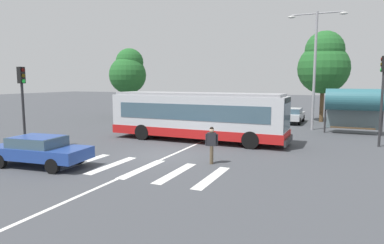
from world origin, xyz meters
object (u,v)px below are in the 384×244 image
Objects in this scene: background_tree_left at (128,71)px; traffic_light_far_corner at (383,87)px; parked_car_red at (235,112)px; parked_car_silver at (292,115)px; parked_car_black at (212,111)px; background_tree_right at (324,63)px; bus_stop_shelter at (354,101)px; city_transit_bus at (197,116)px; parked_car_champagne at (188,110)px; traffic_light_near_corner at (22,94)px; parked_car_charcoal at (262,113)px; foreground_sedan at (39,149)px; pedestrian_crossing_street at (212,143)px; twin_arm_street_lamp at (315,58)px.

traffic_light_far_corner is at bearing -18.28° from background_tree_left.
parked_car_red is 1.03× the size of parked_car_silver.
parked_car_black is 0.55× the size of background_tree_right.
parked_car_silver is 7.10m from bus_stop_shelter.
city_transit_bus reaches higher than parked_car_champagne.
traffic_light_near_corner is at bearing -94.51° from parked_car_champagne.
traffic_light_near_corner reaches higher than parked_car_black.
background_tree_left is (-13.42, -2.26, 4.00)m from parked_car_charcoal.
parked_car_charcoal is at bearing 9.58° from background_tree_left.
foreground_sedan is 0.65× the size of background_tree_left.
bus_stop_shelter is at bearing -34.30° from parked_car_charcoal.
traffic_light_near_corner is at bearing -102.58° from parked_car_black.
city_transit_bus is at bearing -63.32° from parked_car_champagne.
city_transit_bus is 2.45× the size of foreground_sedan.
foreground_sedan is at bearing -105.01° from parked_car_charcoal.
parked_car_black is 0.99× the size of traffic_light_near_corner.
city_transit_bus reaches higher than pedestrian_crossing_street.
background_tree_left is 19.04m from background_tree_right.
pedestrian_crossing_street is 10.99m from traffic_light_near_corner.
background_tree_right is (18.59, 4.04, 0.65)m from background_tree_left.
traffic_light_far_corner is 7.25m from twin_arm_street_lamp.
parked_car_red is at bearing 102.91° from pedestrian_crossing_street.
parked_car_black is (-6.56, 17.70, -0.20)m from pedestrian_crossing_street.
parked_car_red is 9.27m from background_tree_right.
parked_car_charcoal is at bearing 2.39° from parked_car_red.
traffic_light_far_corner reaches higher than pedestrian_crossing_street.
twin_arm_street_lamp is at bearing -19.54° from parked_car_champagne.
background_tree_left is at bearing 112.90° from foreground_sedan.
pedestrian_crossing_street reaches higher than parked_car_champagne.
parked_car_charcoal is 0.89× the size of traffic_light_far_corner.
background_tree_left is (-20.99, 2.90, 2.35)m from bus_stop_shelter.
bus_stop_shelter is at bearing -45.85° from parked_car_silver.
twin_arm_street_lamp is at bearing -27.62° from parked_car_red.
pedestrian_crossing_street is (2.94, -5.28, -0.62)m from city_transit_bus.
city_transit_bus is 2.52× the size of parked_car_black.
background_tree_right is at bearing 78.62° from pedestrian_crossing_street.
foreground_sedan is 20.92m from parked_car_red.
bus_stop_shelter is 7.94m from background_tree_right.
background_tree_right is at bearing 64.55° from foreground_sedan.
parked_car_champagne is 2.69m from parked_car_black.
parked_car_red is 0.90× the size of traffic_light_far_corner.
parked_car_black is at bearing 169.28° from parked_car_red.
city_transit_bus is at bearing 119.07° from pedestrian_crossing_street.
parked_car_champagne is 7.35m from background_tree_left.
traffic_light_near_corner is at bearing -123.85° from parked_car_silver.
traffic_light_far_corner is 0.63× the size of background_tree_right.
twin_arm_street_lamp reaches higher than parked_car_charcoal.
foreground_sedan and parked_car_black have the same top height.
foreground_sedan is (-3.97, -8.79, -0.82)m from city_transit_bus.
background_tree_right is (6.78, 13.81, 3.83)m from city_transit_bus.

